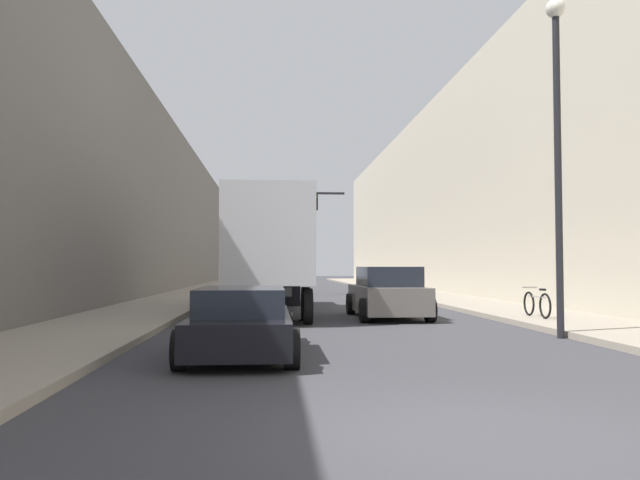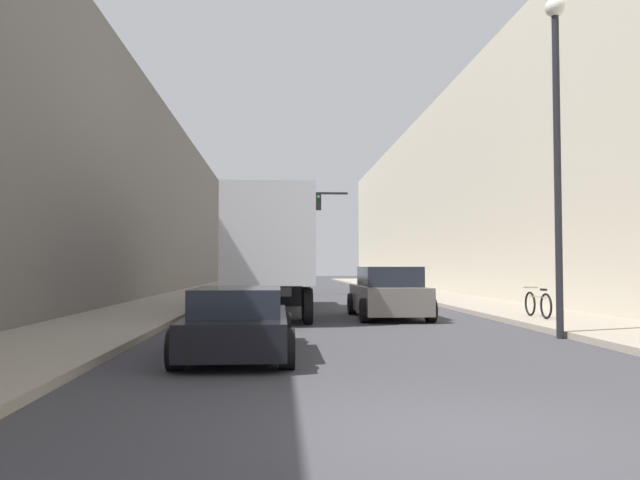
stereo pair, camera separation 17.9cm
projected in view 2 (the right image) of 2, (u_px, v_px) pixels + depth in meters
The scene contains 11 objects.
ground_plane at pixel (464, 437), 5.87m from camera, with size 200.00×200.00×0.00m, color #38383D.
sidewalk_right at pixel (418, 293), 36.20m from camera, with size 3.32×80.00×0.15m.
sidewalk_left at pixel (198, 294), 35.37m from camera, with size 3.32×80.00×0.15m.
building_right at pixel (495, 192), 36.76m from camera, with size 6.00×80.00×12.07m.
building_left at pixel (116, 202), 35.28m from camera, with size 6.00×80.00×10.53m.
semi_truck at pixel (270, 251), 21.87m from camera, with size 2.53×11.61×3.87m.
sedan_car at pixel (239, 322), 11.39m from camera, with size 1.97×4.70×1.23m.
suv_car at pixel (388, 294), 19.50m from camera, with size 2.16×4.49×1.61m.
traffic_signal_gantry at pixel (263, 217), 35.00m from camera, with size 6.76×0.35×6.06m.
street_lamp at pixel (557, 122), 14.11m from camera, with size 0.44×0.44×7.75m.
parked_bicycle at pixel (538, 304), 17.88m from camera, with size 0.44×1.82×0.86m.
Camera 2 is at (-1.75, -5.85, 1.61)m, focal length 35.00 mm.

